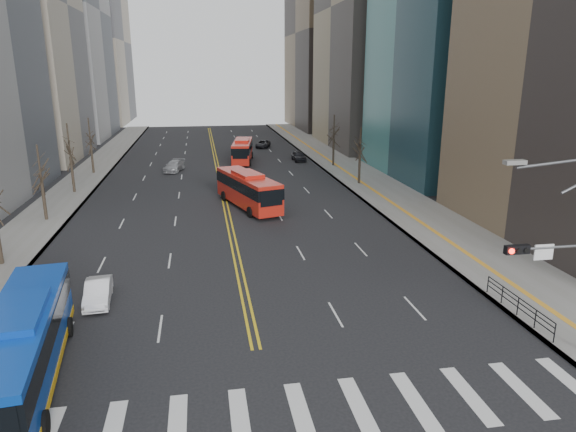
# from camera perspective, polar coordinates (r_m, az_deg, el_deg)

# --- Properties ---
(ground) EXTENTS (220.00, 220.00, 0.00)m
(ground) POSITION_cam_1_polar(r_m,az_deg,el_deg) (21.30, -1.94, -21.41)
(ground) COLOR black
(sidewalk_right) EXTENTS (7.00, 130.00, 0.15)m
(sidewalk_right) POSITION_cam_1_polar(r_m,az_deg,el_deg) (66.13, 7.83, 4.53)
(sidewalk_right) COLOR gray
(sidewalk_right) RESTS_ON ground
(sidewalk_left) EXTENTS (5.00, 130.00, 0.15)m
(sidewalk_left) POSITION_cam_1_polar(r_m,az_deg,el_deg) (64.72, -22.31, 3.23)
(sidewalk_left) COLOR gray
(sidewalk_left) RESTS_ON ground
(crosswalk) EXTENTS (26.70, 4.00, 0.01)m
(crosswalk) POSITION_cam_1_polar(r_m,az_deg,el_deg) (21.29, -1.94, -21.40)
(crosswalk) COLOR silver
(crosswalk) RESTS_ON ground
(centerline) EXTENTS (0.55, 100.00, 0.01)m
(centerline) POSITION_cam_1_polar(r_m,az_deg,el_deg) (72.99, -7.88, 5.54)
(centerline) COLOR gold
(centerline) RESTS_ON ground
(signal_mast) EXTENTS (5.37, 0.37, 9.39)m
(signal_mast) POSITION_cam_1_polar(r_m,az_deg,el_deg) (25.95, 29.04, -4.27)
(signal_mast) COLOR slate
(signal_mast) RESTS_ON ground
(pedestrian_railing) EXTENTS (0.06, 6.06, 1.02)m
(pedestrian_railing) POSITION_cam_1_polar(r_m,az_deg,el_deg) (30.63, 24.21, -8.84)
(pedestrian_railing) COLOR black
(pedestrian_railing) RESTS_ON sidewalk_right
(street_trees) EXTENTS (35.20, 47.20, 7.60)m
(street_trees) POSITION_cam_1_polar(r_m,az_deg,el_deg) (52.22, -15.18, 6.47)
(street_trees) COLOR #2E231C
(street_trees) RESTS_ON ground
(blue_bus) EXTENTS (3.85, 12.17, 3.48)m
(blue_bus) POSITION_cam_1_polar(r_m,az_deg,el_deg) (24.81, -27.43, -12.57)
(blue_bus) COLOR #0B3AA6
(blue_bus) RESTS_ON ground
(red_bus_near) EXTENTS (5.62, 11.21, 3.48)m
(red_bus_near) POSITION_cam_1_polar(r_m,az_deg,el_deg) (49.97, -4.49, 3.14)
(red_bus_near) COLOR red
(red_bus_near) RESTS_ON ground
(red_bus_far) EXTENTS (3.98, 10.81, 3.37)m
(red_bus_far) POSITION_cam_1_polar(r_m,az_deg,el_deg) (75.44, -5.08, 7.40)
(red_bus_far) COLOR red
(red_bus_far) RESTS_ON ground
(car_white) EXTENTS (1.67, 4.00, 1.29)m
(car_white) POSITION_cam_1_polar(r_m,az_deg,el_deg) (31.71, -20.35, -7.93)
(car_white) COLOR white
(car_white) RESTS_ON ground
(car_dark_mid) EXTENTS (1.74, 4.24, 1.44)m
(car_dark_mid) POSITION_cam_1_polar(r_m,az_deg,el_deg) (76.44, 1.20, 6.69)
(car_dark_mid) COLOR black
(car_dark_mid) RESTS_ON ground
(car_silver) EXTENTS (3.14, 5.14, 1.39)m
(car_silver) POSITION_cam_1_polar(r_m,az_deg,el_deg) (70.01, -12.53, 5.44)
(car_silver) COLOR #949499
(car_silver) RESTS_ON ground
(car_dark_far) EXTENTS (3.28, 4.88, 1.24)m
(car_dark_far) POSITION_cam_1_polar(r_m,az_deg,el_deg) (89.99, -2.80, 8.00)
(car_dark_far) COLOR black
(car_dark_far) RESTS_ON ground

